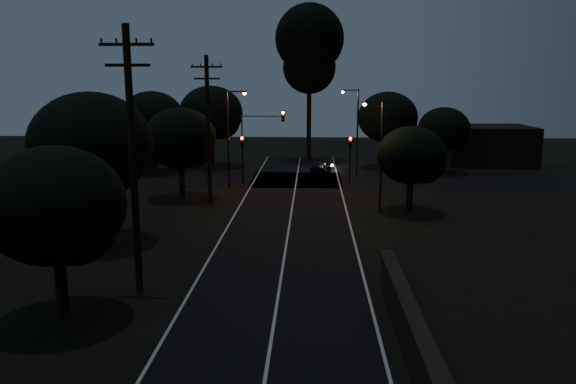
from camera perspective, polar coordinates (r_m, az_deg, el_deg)
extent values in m
cube|color=black|center=(30.85, -0.16, -5.27)|extent=(8.00, 70.00, 0.02)
cube|color=black|center=(50.33, 0.87, 1.25)|extent=(60.00, 8.00, 0.02)
cube|color=beige|center=(30.85, -0.16, -5.25)|extent=(0.12, 70.00, 0.01)
cube|color=beige|center=(31.24, -7.07, -5.12)|extent=(0.12, 70.00, 0.01)
cube|color=beige|center=(30.91, 6.83, -5.29)|extent=(0.12, 70.00, 0.01)
cylinder|color=black|center=(23.93, -15.48, 2.92)|extent=(0.30, 0.30, 11.00)
cube|color=black|center=(23.74, -16.09, 14.21)|extent=(2.20, 0.12, 0.12)
cube|color=black|center=(23.70, -15.98, 12.29)|extent=(1.80, 0.12, 0.12)
cylinder|color=black|center=(40.37, -8.10, 6.15)|extent=(0.30, 0.30, 10.50)
cube|color=black|center=(40.22, -8.28, 12.47)|extent=(2.20, 0.12, 0.12)
cube|color=black|center=(40.21, -8.25, 11.33)|extent=(1.80, 0.12, 0.12)
cylinder|color=black|center=(22.96, -22.02, -8.92)|extent=(0.44, 0.44, 2.42)
ellipsoid|color=black|center=(22.11, -22.62, -1.25)|extent=(5.14, 5.14, 4.37)
sphere|color=black|center=(21.40, -20.91, -2.93)|extent=(3.08, 3.08, 3.08)
cylinder|color=black|center=(32.65, -18.91, -2.24)|extent=(0.44, 0.44, 3.02)
ellipsoid|color=black|center=(32.00, -19.37, 4.66)|extent=(6.52, 6.52, 5.54)
sphere|color=black|center=(31.06, -17.77, 3.36)|extent=(3.91, 3.91, 3.91)
cylinder|color=black|center=(43.35, -10.73, 1.09)|extent=(0.44, 0.44, 2.52)
ellipsoid|color=black|center=(42.90, -10.89, 5.40)|extent=(5.38, 5.38, 4.57)
sphere|color=black|center=(42.23, -9.78, 4.62)|extent=(3.23, 3.23, 3.23)
cylinder|color=black|center=(58.91, -7.71, 4.12)|extent=(0.44, 0.44, 3.04)
ellipsoid|color=black|center=(58.55, -7.81, 7.96)|extent=(6.51, 6.51, 5.53)
sphere|color=black|center=(57.76, -6.79, 7.30)|extent=(3.90, 3.90, 3.90)
cylinder|color=black|center=(56.17, -13.46, 3.49)|extent=(0.44, 0.44, 2.90)
ellipsoid|color=black|center=(55.81, -13.64, 7.29)|extent=(6.10, 6.10, 5.18)
sphere|color=black|center=(54.98, -12.70, 6.64)|extent=(3.66, 3.66, 3.66)
cylinder|color=black|center=(58.51, 9.96, 3.89)|extent=(0.44, 0.44, 2.81)
ellipsoid|color=black|center=(58.16, 10.09, 7.48)|extent=(6.05, 6.05, 5.15)
sphere|color=black|center=(57.75, 11.19, 6.82)|extent=(3.63, 3.63, 3.63)
cylinder|color=black|center=(56.50, 15.38, 3.14)|extent=(0.44, 0.44, 2.32)
ellipsoid|color=black|center=(56.17, 15.55, 6.18)|extent=(4.94, 4.94, 4.20)
sphere|color=black|center=(55.94, 16.50, 5.60)|extent=(2.96, 2.96, 2.96)
cylinder|color=black|center=(38.90, 12.24, -0.41)|extent=(0.44, 0.44, 2.16)
ellipsoid|color=black|center=(38.44, 12.42, 3.69)|extent=(4.59, 4.59, 3.90)
sphere|color=black|center=(38.20, 13.69, 2.89)|extent=(2.76, 2.76, 2.76)
cylinder|color=black|center=(62.67, 2.14, 7.52)|extent=(0.50, 0.50, 9.30)
sphere|color=black|center=(62.68, 2.20, 15.33)|extent=(7.44, 7.44, 7.44)
sphere|color=black|center=(62.54, 2.18, 12.55)|extent=(5.75, 5.75, 5.75)
cube|color=black|center=(63.59, -17.25, 4.86)|extent=(10.00, 8.00, 4.40)
cube|color=black|center=(63.71, 19.52, 4.55)|extent=(9.00, 7.00, 4.00)
cylinder|color=black|center=(48.44, -4.64, 2.73)|extent=(0.12, 0.12, 3.20)
cube|color=black|center=(48.18, -4.68, 5.14)|extent=(0.28, 0.22, 0.90)
sphere|color=#FF0705|center=(48.02, -4.70, 5.48)|extent=(0.22, 0.22, 0.22)
cylinder|color=black|center=(48.19, 6.29, 2.65)|extent=(0.12, 0.12, 3.20)
cube|color=black|center=(47.92, 6.35, 5.07)|extent=(0.28, 0.22, 0.90)
sphere|color=#FF0705|center=(47.76, 6.37, 5.41)|extent=(0.22, 0.22, 0.22)
cylinder|color=black|center=(48.32, -4.66, 3.78)|extent=(0.12, 0.12, 5.00)
cube|color=black|center=(47.69, -0.51, 7.71)|extent=(0.28, 0.22, 0.90)
sphere|color=#FF0705|center=(47.54, -0.51, 8.06)|extent=(0.22, 0.22, 0.22)
cube|color=black|center=(47.81, -2.62, 7.70)|extent=(3.50, 0.08, 0.08)
cylinder|color=black|center=(46.30, -6.10, 5.30)|extent=(0.16, 0.16, 8.00)
cube|color=black|center=(45.95, -5.33, 10.14)|extent=(1.40, 0.10, 0.10)
cube|color=black|center=(45.87, -4.44, 10.09)|extent=(0.35, 0.22, 0.12)
sphere|color=orange|center=(45.87, -4.44, 9.97)|extent=(0.26, 0.26, 0.26)
cylinder|color=black|center=(51.92, 7.06, 5.93)|extent=(0.16, 0.16, 8.00)
cube|color=black|center=(51.65, 6.38, 10.25)|extent=(1.40, 0.10, 0.10)
cube|color=black|center=(51.61, 5.59, 10.21)|extent=(0.35, 0.22, 0.12)
sphere|color=orange|center=(51.62, 5.59, 10.10)|extent=(0.26, 0.26, 0.26)
cylinder|color=black|center=(38.16, 9.45, 3.54)|extent=(0.16, 0.16, 7.50)
cube|color=black|center=(37.78, 8.71, 9.05)|extent=(1.20, 0.10, 0.10)
cube|color=black|center=(37.72, 7.79, 8.99)|extent=(0.35, 0.22, 0.12)
sphere|color=orange|center=(37.72, 7.79, 8.84)|extent=(0.26, 0.26, 0.26)
imported|color=black|center=(54.12, 3.36, 2.54)|extent=(2.41, 3.52, 1.11)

